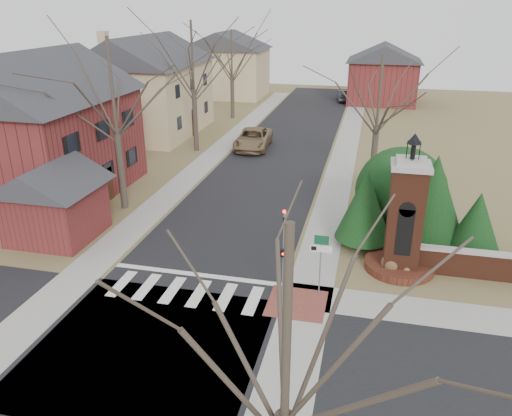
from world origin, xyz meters
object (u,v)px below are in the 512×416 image
(brick_gate_monument, at_px, (404,227))
(distant_car, at_px, (343,96))
(pickup_truck, at_px, (253,139))
(traffic_signal_pole, at_px, (284,251))
(sign_post, at_px, (321,253))

(brick_gate_monument, xyz_separation_m, distant_car, (-5.60, 42.65, -1.49))
(pickup_truck, bearing_deg, traffic_signal_pole, -77.03)
(sign_post, relative_size, brick_gate_monument, 0.42)
(traffic_signal_pole, bearing_deg, brick_gate_monument, 43.24)
(brick_gate_monument, xyz_separation_m, pickup_truck, (-11.51, 18.76, -1.35))
(pickup_truck, relative_size, distant_car, 1.42)
(sign_post, height_order, distant_car, sign_post)
(brick_gate_monument, height_order, pickup_truck, brick_gate_monument)
(sign_post, bearing_deg, brick_gate_monument, 41.42)
(pickup_truck, bearing_deg, sign_post, -72.98)
(pickup_truck, bearing_deg, distant_car, 72.69)
(traffic_signal_pole, bearing_deg, distant_car, 91.10)
(traffic_signal_pole, relative_size, pickup_truck, 0.77)
(sign_post, distance_m, distant_car, 45.72)
(brick_gate_monument, bearing_deg, sign_post, -138.58)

